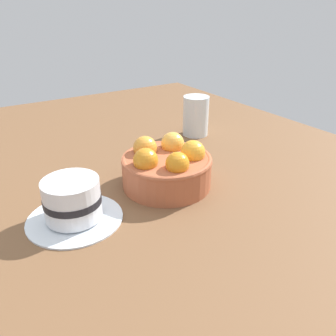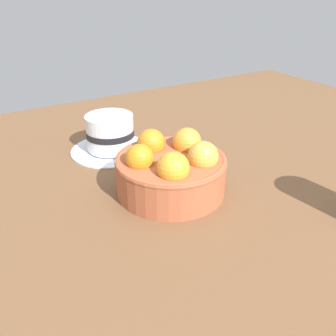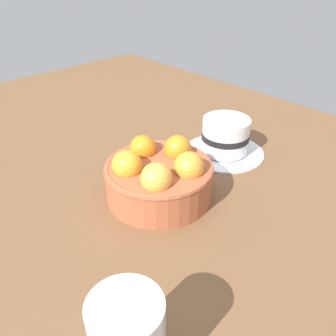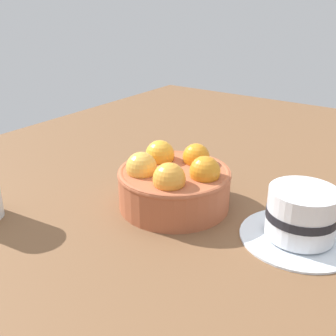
% 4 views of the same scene
% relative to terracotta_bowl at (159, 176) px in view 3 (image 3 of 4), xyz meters
% --- Properties ---
extents(ground_plane, '(1.47, 1.04, 0.04)m').
position_rel_terracotta_bowl_xyz_m(ground_plane, '(-0.00, 0.00, -0.06)').
color(ground_plane, brown).
extents(terracotta_bowl, '(0.17, 0.17, 0.09)m').
position_rel_terracotta_bowl_xyz_m(terracotta_bowl, '(0.00, 0.00, 0.00)').
color(terracotta_bowl, '#AD5938').
rests_on(terracotta_bowl, ground_plane).
extents(coffee_cup, '(0.15, 0.15, 0.07)m').
position_rel_terracotta_bowl_xyz_m(coffee_cup, '(-0.02, 0.19, -0.01)').
color(coffee_cup, white).
rests_on(coffee_cup, ground_plane).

